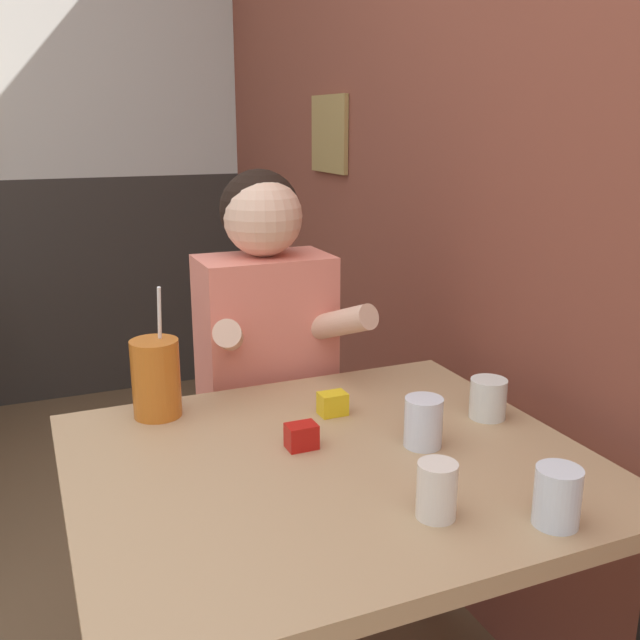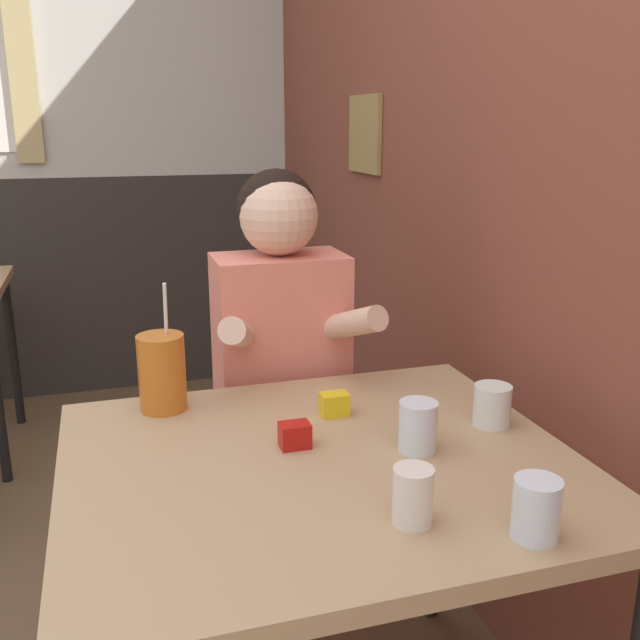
{
  "view_description": "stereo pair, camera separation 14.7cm",
  "coord_description": "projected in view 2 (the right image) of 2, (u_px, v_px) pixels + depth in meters",
  "views": [
    {
      "loc": [
        0.05,
        -0.85,
        1.37
      ],
      "look_at": [
        0.61,
        0.45,
        0.97
      ],
      "focal_mm": 40.0,
      "sensor_mm": 36.0,
      "label": 1
    },
    {
      "loc": [
        0.19,
        -0.9,
        1.37
      ],
      "look_at": [
        0.61,
        0.45,
        0.97
      ],
      "focal_mm": 40.0,
      "sensor_mm": 36.0,
      "label": 2
    }
  ],
  "objects": [
    {
      "name": "back_wall",
      "position": [
        49.0,
        122.0,
        3.37
      ],
      "size": [
        5.27,
        0.09,
        2.7
      ],
      "color": "silver",
      "rests_on": "ground_plane"
    },
    {
      "name": "glass_far_side",
      "position": [
        413.0,
        496.0,
        1.14
      ],
      "size": [
        0.07,
        0.07,
        0.1
      ],
      "color": "silver",
      "rests_on": "main_table"
    },
    {
      "name": "cocktail_pitcher",
      "position": [
        162.0,
        372.0,
        1.58
      ],
      "size": [
        0.1,
        0.1,
        0.29
      ],
      "color": "#C6661E",
      "rests_on": "main_table"
    },
    {
      "name": "condiment_mustard",
      "position": [
        334.0,
        404.0,
        1.56
      ],
      "size": [
        0.06,
        0.04,
        0.05
      ],
      "color": "yellow",
      "rests_on": "main_table"
    },
    {
      "name": "glass_center",
      "position": [
        492.0,
        405.0,
        1.51
      ],
      "size": [
        0.08,
        0.08,
        0.09
      ],
      "color": "silver",
      "rests_on": "main_table"
    },
    {
      "name": "glass_near_pitcher",
      "position": [
        418.0,
        426.0,
        1.39
      ],
      "size": [
        0.08,
        0.08,
        0.1
      ],
      "color": "silver",
      "rests_on": "main_table"
    },
    {
      "name": "condiment_ketchup",
      "position": [
        295.0,
        435.0,
        1.41
      ],
      "size": [
        0.06,
        0.04,
        0.05
      ],
      "color": "#B7140F",
      "rests_on": "main_table"
    },
    {
      "name": "person_seated",
      "position": [
        282.0,
        392.0,
        1.93
      ],
      "size": [
        0.42,
        0.4,
        1.25
      ],
      "color": "#EA7F6B",
      "rests_on": "ground_plane"
    },
    {
      "name": "brick_wall_right",
      "position": [
        396.0,
        125.0,
        2.39
      ],
      "size": [
        0.08,
        4.79,
        2.7
      ],
      "color": "brown",
      "rests_on": "ground_plane"
    },
    {
      "name": "glass_by_brick",
      "position": [
        536.0,
        509.0,
        1.1
      ],
      "size": [
        0.07,
        0.07,
        0.1
      ],
      "color": "silver",
      "rests_on": "main_table"
    },
    {
      "name": "main_table",
      "position": [
        321.0,
        490.0,
        1.38
      ],
      "size": [
        0.97,
        0.85,
        0.74
      ],
      "color": "tan",
      "rests_on": "ground_plane"
    }
  ]
}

